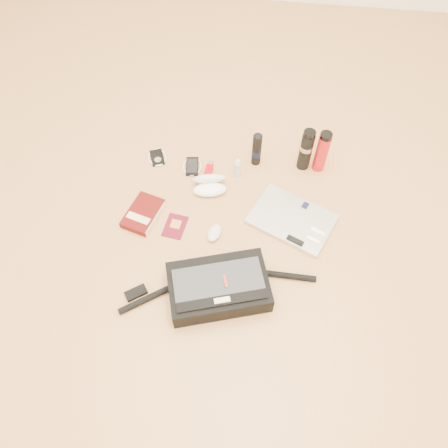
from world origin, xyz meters
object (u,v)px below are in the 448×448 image
object	(u,v)px
book	(143,214)
thermos_red	(322,152)
messenger_bag	(218,287)
thermos_black	(306,150)
laptop	(292,219)

from	to	relation	value
book	thermos_red	bearing A→B (deg)	42.32
messenger_bag	book	xyz separation A→B (m)	(-0.40, 0.34, -0.03)
book	thermos_black	size ratio (longest dim) A/B	0.97
book	thermos_red	size ratio (longest dim) A/B	0.99
messenger_bag	thermos_black	bearing A→B (deg)	48.54
messenger_bag	thermos_black	distance (m)	0.83
laptop	book	distance (m)	0.70
book	thermos_black	distance (m)	0.85
messenger_bag	laptop	bearing A→B (deg)	36.45
thermos_black	book	bearing A→B (deg)	-151.00
laptop	thermos_black	distance (m)	0.37
thermos_black	thermos_red	world-z (taller)	thermos_black
book	thermos_red	world-z (taller)	thermos_red
messenger_bag	laptop	xyz separation A→B (m)	(0.29, 0.41, -0.04)
laptop	thermos_red	distance (m)	0.38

